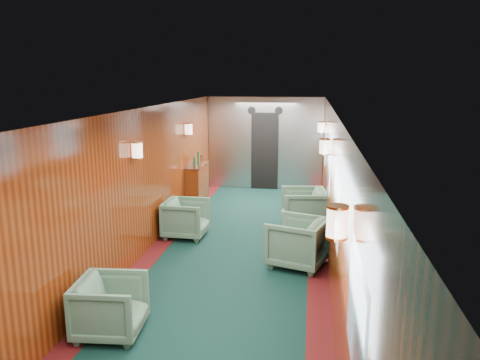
# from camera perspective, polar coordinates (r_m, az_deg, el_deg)

# --- Properties ---
(room) EXTENTS (12.00, 12.10, 2.40)m
(room) POSITION_cam_1_polar(r_m,az_deg,el_deg) (6.38, -2.17, 1.23)
(room) COLOR black
(room) RESTS_ON ground
(bulkhead) EXTENTS (2.98, 0.17, 2.39)m
(bulkhead) POSITION_cam_1_polar(r_m,az_deg,el_deg) (12.24, 3.07, 4.44)
(bulkhead) COLOR #B0B2B7
(bulkhead) RESTS_ON ground
(windows_right) EXTENTS (0.02, 8.60, 0.80)m
(windows_right) POSITION_cam_1_polar(r_m,az_deg,el_deg) (6.56, 11.14, -0.34)
(windows_right) COLOR silver
(windows_right) RESTS_ON ground
(wall_sconces) EXTENTS (2.97, 7.97, 0.25)m
(wall_sconces) POSITION_cam_1_polar(r_m,az_deg,el_deg) (6.90, -1.29, 3.39)
(wall_sconces) COLOR beige
(wall_sconces) RESTS_ON ground
(credenza) EXTENTS (0.33, 1.07, 1.23)m
(credenza) POSITION_cam_1_polar(r_m,az_deg,el_deg) (10.66, -5.23, -0.60)
(credenza) COLOR #67280D
(credenza) RESTS_ON ground
(armchair_left_near) EXTENTS (0.79, 0.77, 0.67)m
(armchair_left_near) POSITION_cam_1_polar(r_m,az_deg,el_deg) (5.66, -15.50, -14.66)
(armchair_left_near) COLOR #1C4333
(armchair_left_near) RESTS_ON ground
(armchair_left_far) EXTENTS (0.78, 0.76, 0.69)m
(armchair_left_far) POSITION_cam_1_polar(r_m,az_deg,el_deg) (8.64, -6.60, -4.67)
(armchair_left_far) COLOR #1C4333
(armchair_left_far) RESTS_ON ground
(armchair_right_near) EXTENTS (1.04, 1.03, 0.76)m
(armchair_right_near) POSITION_cam_1_polar(r_m,az_deg,el_deg) (7.34, 7.00, -7.52)
(armchair_right_near) COLOR #1C4333
(armchair_right_near) RESTS_ON ground
(armchair_right_far) EXTENTS (0.95, 0.93, 0.77)m
(armchair_right_far) POSITION_cam_1_polar(r_m,az_deg,el_deg) (9.17, 7.75, -3.45)
(armchair_right_far) COLOR #1C4333
(armchair_right_far) RESTS_ON ground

